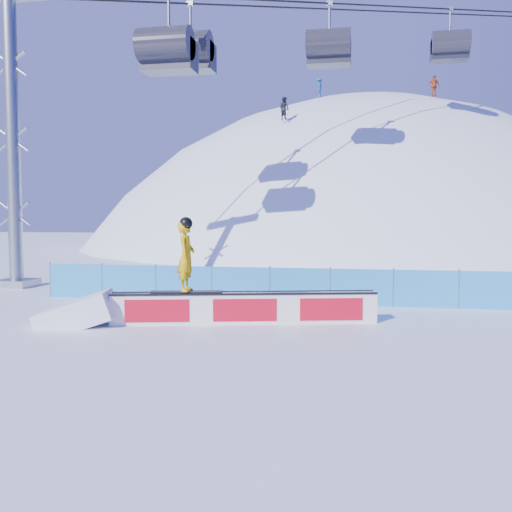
# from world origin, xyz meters

# --- Properties ---
(ground) EXTENTS (160.00, 160.00, 0.00)m
(ground) POSITION_xyz_m (0.00, 0.00, 0.00)
(ground) COLOR white
(ground) RESTS_ON ground
(snow_hill) EXTENTS (64.00, 64.00, 64.00)m
(snow_hill) POSITION_xyz_m (0.00, 42.00, -18.00)
(snow_hill) COLOR white
(snow_hill) RESTS_ON ground
(safety_fence) EXTENTS (22.05, 0.05, 1.30)m
(safety_fence) POSITION_xyz_m (0.00, 4.50, 0.60)
(safety_fence) COLOR #2385CF
(safety_fence) RESTS_ON ground
(chairlift) EXTENTS (40.80, 41.70, 22.00)m
(chairlift) POSITION_xyz_m (4.74, 27.49, 16.89)
(chairlift) COLOR gray
(chairlift) RESTS_ON ground
(rail_box) EXTENTS (7.07, 2.21, 0.86)m
(rail_box) POSITION_xyz_m (-3.09, 0.84, 0.42)
(rail_box) COLOR white
(rail_box) RESTS_ON ground
(snow_ramp) EXTENTS (2.32, 1.75, 1.29)m
(snow_ramp) POSITION_xyz_m (-7.43, -0.24, 0.00)
(snow_ramp) COLOR white
(snow_ramp) RESTS_ON ground
(snowboarder) EXTENTS (1.96, 0.81, 2.02)m
(snowboarder) POSITION_xyz_m (-4.60, 0.47, 1.85)
(snowboarder) COLOR black
(snowboarder) RESTS_ON rail_box
(distant_skiers) EXTENTS (18.99, 10.31, 5.97)m
(distant_skiers) POSITION_xyz_m (0.89, 32.00, 12.08)
(distant_skiers) COLOR black
(distant_skiers) RESTS_ON ground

